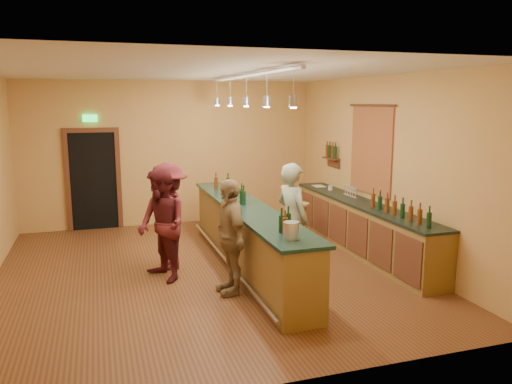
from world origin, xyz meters
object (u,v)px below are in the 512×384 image
object	(u,v)px
customer_c	(168,216)
bar_stool	(300,210)
bartender	(292,219)
customer_b	(230,237)
tasting_bar	(247,232)
back_counter	(362,226)
customer_a	(162,225)

from	to	relation	value
customer_c	bar_stool	bearing A→B (deg)	108.58
bartender	customer_b	size ratio (longest dim) A/B	1.08
tasting_bar	customer_c	size ratio (longest dim) A/B	2.87
bartender	bar_stool	world-z (taller)	bartender
back_counter	tasting_bar	xyz separation A→B (m)	(-2.26, -0.18, 0.12)
back_counter	customer_b	xyz separation A→B (m)	(-2.81, -1.19, 0.35)
bartender	customer_c	bearing A→B (deg)	45.86
back_counter	customer_c	size ratio (longest dim) A/B	2.56
bartender	customer_b	bearing A→B (deg)	94.48
customer_c	bar_stool	world-z (taller)	customer_c
bartender	customer_b	distance (m)	1.23
back_counter	bartender	size ratio (longest dim) A/B	2.52
back_counter	bartender	distance (m)	1.87
customer_a	customer_c	bearing A→B (deg)	141.66
tasting_bar	bar_stool	world-z (taller)	tasting_bar
bartender	customer_a	size ratio (longest dim) A/B	1.03
customer_a	customer_b	world-z (taller)	customer_a
bar_stool	tasting_bar	bearing A→B (deg)	-140.72
bartender	customer_a	distance (m)	2.04
back_counter	bartender	xyz separation A→B (m)	(-1.67, -0.73, 0.42)
customer_b	bar_stool	xyz separation A→B (m)	(1.99, 2.20, -0.20)
customer_b	back_counter	bearing A→B (deg)	110.72
back_counter	customer_a	size ratio (longest dim) A/B	2.60
bar_stool	back_counter	bearing A→B (deg)	-50.86
customer_b	bar_stool	distance (m)	2.97
back_counter	tasting_bar	world-z (taller)	tasting_bar
customer_b	customer_a	bearing A→B (deg)	-135.60
tasting_bar	customer_b	world-z (taller)	customer_b
customer_b	customer_c	xyz separation A→B (m)	(-0.69, 1.38, 0.05)
bartender	bar_stool	bearing A→B (deg)	-43.78
customer_a	customer_c	distance (m)	0.59
customer_a	bar_stool	distance (m)	3.19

